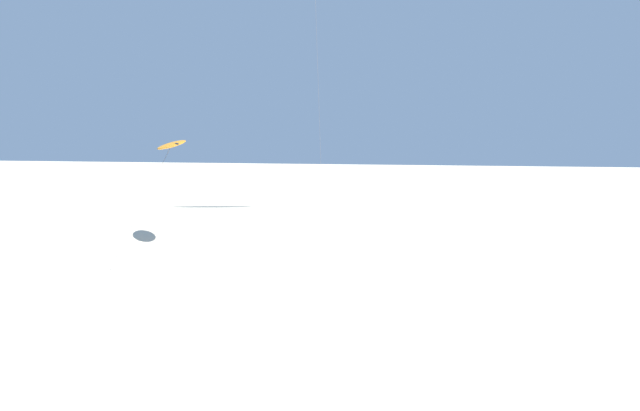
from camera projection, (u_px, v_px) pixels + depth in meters
name	position (u px, v px, depth m)	size (l,w,h in m)	color
flying_kite_5	(171.00, 145.00, 46.60)	(4.36, 11.80, 6.56)	orange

